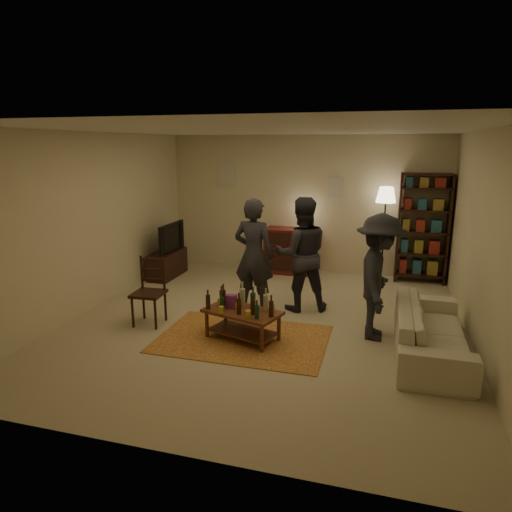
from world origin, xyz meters
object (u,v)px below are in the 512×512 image
at_px(coffee_table, 242,312).
at_px(dresser, 291,250).
at_px(floor_lamp, 386,202).
at_px(person_left, 254,255).
at_px(bookshelf, 423,227).
at_px(sofa, 431,330).
at_px(person_by_sofa, 379,277).
at_px(person_right, 301,254).
at_px(tv_stand, 167,257).
at_px(dining_chair, 150,288).

height_order(coffee_table, dresser, dresser).
bearing_deg(coffee_table, floor_lamp, 62.46).
bearing_deg(person_left, bookshelf, -129.98).
relative_size(sofa, person_by_sofa, 1.25).
xyz_separation_m(bookshelf, person_by_sofa, (-0.70, -2.86, -0.20)).
height_order(person_left, person_right, person_right).
bearing_deg(sofa, dresser, 37.54).
xyz_separation_m(coffee_table, floor_lamp, (1.71, 3.28, 1.13)).
bearing_deg(bookshelf, floor_lamp, -169.22).
distance_m(tv_stand, person_right, 3.06).
relative_size(floor_lamp, person_left, 1.01).
height_order(dining_chair, floor_lamp, floor_lamp).
bearing_deg(person_left, floor_lamp, -122.74).
height_order(sofa, person_by_sofa, person_by_sofa).
relative_size(coffee_table, dresser, 0.81).
bearing_deg(coffee_table, sofa, 5.58).
height_order(floor_lamp, person_left, floor_lamp).
xyz_separation_m(dresser, person_by_sofa, (1.74, -2.79, 0.36)).
bearing_deg(person_by_sofa, dining_chair, 97.17).
bearing_deg(person_right, person_left, 0.12).
bearing_deg(person_left, dresser, -85.05).
relative_size(dining_chair, floor_lamp, 0.55).
distance_m(dining_chair, floor_lamp, 4.52).
xyz_separation_m(floor_lamp, person_left, (-1.87, -2.18, -0.63)).
bearing_deg(bookshelf, coffee_table, -125.06).
distance_m(person_left, person_by_sofa, 1.93).
relative_size(floor_lamp, person_by_sofa, 1.06).
height_order(dresser, person_right, person_right).
distance_m(sofa, person_right, 2.22).
bearing_deg(person_left, tv_stand, -24.01).
height_order(tv_stand, bookshelf, bookshelf).
bearing_deg(dining_chair, person_left, 31.67).
distance_m(coffee_table, dresser, 3.34).
xyz_separation_m(coffee_table, tv_stand, (-2.30, 2.43, 0.01)).
xyz_separation_m(dresser, sofa, (2.39, -3.11, -0.17)).
relative_size(tv_stand, person_left, 0.60).
distance_m(floor_lamp, sofa, 3.34).
bearing_deg(person_by_sofa, person_left, 74.22).
height_order(dining_chair, person_left, person_left).
bearing_deg(dining_chair, person_right, 26.91).
xyz_separation_m(dining_chair, person_left, (1.28, 0.90, 0.36)).
bearing_deg(sofa, person_left, 70.87).
xyz_separation_m(coffee_table, sofa, (2.35, 0.23, -0.07)).
height_order(tv_stand, person_left, person_left).
height_order(tv_stand, floor_lamp, floor_lamp).
bearing_deg(bookshelf, person_left, -137.85).
bearing_deg(dresser, person_right, -74.06).
bearing_deg(floor_lamp, person_by_sofa, -90.42).
height_order(dining_chair, sofa, dining_chair).
height_order(dresser, person_by_sofa, person_by_sofa).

